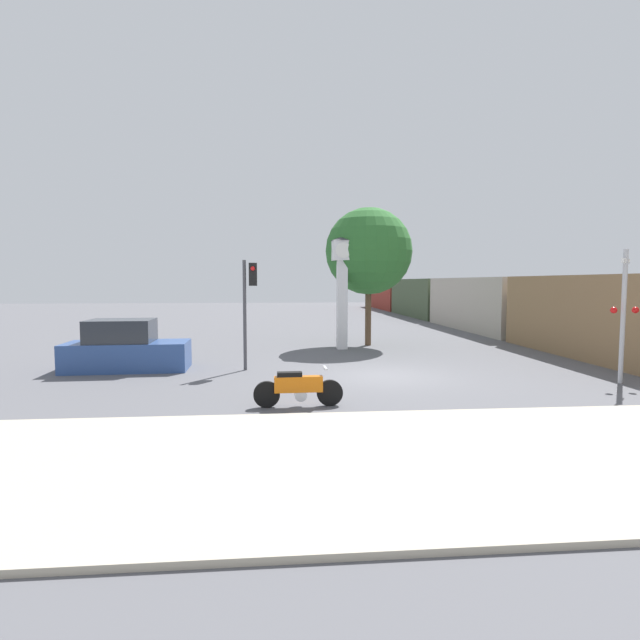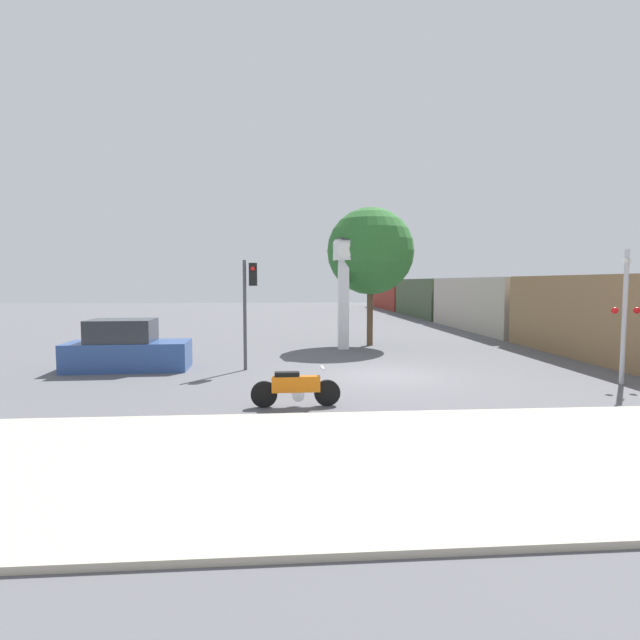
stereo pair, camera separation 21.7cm
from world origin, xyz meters
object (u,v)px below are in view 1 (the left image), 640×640
object	(u,v)px
freight_train	(446,300)
railroad_crossing_signal	(624,311)
parked_car	(126,349)
traffic_light	(249,294)
motorcycle	(298,388)
clock_tower	(342,276)
street_tree	(369,251)

from	to	relation	value
freight_train	railroad_crossing_signal	world-z (taller)	railroad_crossing_signal
freight_train	parked_car	xyz separation A→B (m)	(-18.65, -20.03, -0.95)
traffic_light	parked_car	size ratio (longest dim) A/B	0.91
motorcycle	freight_train	bearing A→B (deg)	62.19
freight_train	parked_car	world-z (taller)	freight_train
traffic_light	clock_tower	bearing A→B (deg)	52.86
clock_tower	freight_train	distance (m)	18.38
motorcycle	parked_car	size ratio (longest dim) A/B	0.53
railroad_crossing_signal	street_tree	distance (m)	11.78
motorcycle	traffic_light	world-z (taller)	traffic_light
freight_train	street_tree	world-z (taller)	street_tree
railroad_crossing_signal	traffic_light	bearing A→B (deg)	163.93
traffic_light	street_tree	size ratio (longest dim) A/B	0.58
freight_train	railroad_crossing_signal	xyz separation A→B (m)	(-2.75, -23.74, 0.53)
railroad_crossing_signal	parked_car	world-z (taller)	railroad_crossing_signal
traffic_light	railroad_crossing_signal	distance (m)	12.01
motorcycle	parked_car	bearing A→B (deg)	134.04
freight_train	traffic_light	bearing A→B (deg)	-124.99
motorcycle	clock_tower	world-z (taller)	clock_tower
traffic_light	freight_train	bearing A→B (deg)	55.01
clock_tower	street_tree	bearing A→B (deg)	39.40
traffic_light	parked_car	xyz separation A→B (m)	(-4.36, 0.39, -1.93)
traffic_light	street_tree	bearing A→B (deg)	49.88
parked_car	traffic_light	bearing A→B (deg)	-7.17
street_tree	parked_car	bearing A→B (deg)	-148.20
street_tree	parked_car	world-z (taller)	street_tree
clock_tower	street_tree	xyz separation A→B (m)	(1.46, 1.20, 1.20)
railroad_crossing_signal	parked_car	xyz separation A→B (m)	(-15.90, 3.71, -1.48)
railroad_crossing_signal	clock_tower	bearing A→B (deg)	131.20
street_tree	motorcycle	bearing A→B (deg)	-108.58
traffic_light	railroad_crossing_signal	bearing A→B (deg)	-16.07
motorcycle	street_tree	bearing A→B (deg)	70.03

